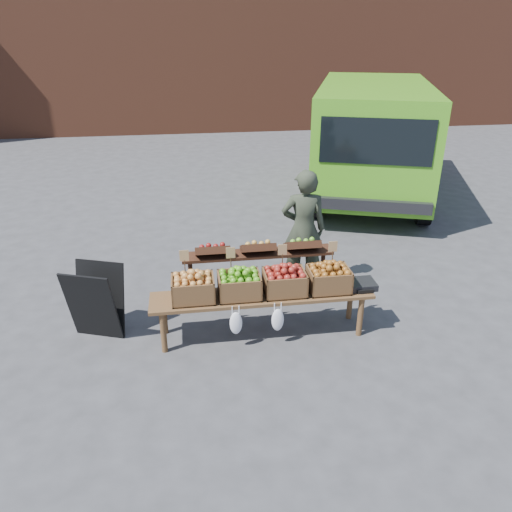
{
  "coord_description": "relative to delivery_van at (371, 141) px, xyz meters",
  "views": [
    {
      "loc": [
        -1.83,
        -4.94,
        3.55
      ],
      "look_at": [
        -0.99,
        0.77,
        0.85
      ],
      "focal_mm": 35.0,
      "sensor_mm": 36.0,
      "label": 1
    }
  ],
  "objects": [
    {
      "name": "vendor",
      "position": [
        -2.45,
        -4.02,
        -0.32
      ],
      "size": [
        0.69,
        0.5,
        1.76
      ],
      "primitive_type": "imported",
      "rotation": [
        0.0,
        0.0,
        3.01
      ],
      "color": "#2E3526",
      "rests_on": "ground"
    },
    {
      "name": "crate_russet_pears",
      "position": [
        -3.51,
        -5.24,
        -0.49
      ],
      "size": [
        0.5,
        0.4,
        0.28
      ],
      "primitive_type": null,
      "color": "#307914",
      "rests_on": "display_bench"
    },
    {
      "name": "display_bench",
      "position": [
        -3.24,
        -5.24,
        -0.92
      ],
      "size": [
        2.7,
        0.56,
        0.57
      ],
      "primitive_type": null,
      "color": "brown",
      "rests_on": "ground"
    },
    {
      "name": "crate_red_apples",
      "position": [
        -2.96,
        -5.24,
        -0.49
      ],
      "size": [
        0.5,
        0.4,
        0.28
      ],
      "primitive_type": null,
      "color": "maroon",
      "rests_on": "display_bench"
    },
    {
      "name": "back_table",
      "position": [
        -3.18,
        -4.52,
        -0.68
      ],
      "size": [
        2.1,
        0.44,
        1.04
      ],
      "primitive_type": null,
      "color": "#321A0F",
      "rests_on": "ground"
    },
    {
      "name": "crate_golden_apples",
      "position": [
        -4.06,
        -5.24,
        -0.49
      ],
      "size": [
        0.5,
        0.4,
        0.28
      ],
      "primitive_type": null,
      "color": "#A78A2C",
      "rests_on": "display_bench"
    },
    {
      "name": "delivery_van",
      "position": [
        0.0,
        0.0,
        0.0
      ],
      "size": [
        4.1,
        5.88,
        2.41
      ],
      "primitive_type": null,
      "rotation": [
        0.0,
        0.0,
        -0.34
      ],
      "color": "#4DA01D",
      "rests_on": "ground"
    },
    {
      "name": "crate_green_apples",
      "position": [
        -2.41,
        -5.24,
        -0.49
      ],
      "size": [
        0.5,
        0.4,
        0.28
      ],
      "primitive_type": null,
      "color": "#A26E21",
      "rests_on": "display_bench"
    },
    {
      "name": "weighing_scale",
      "position": [
        -1.99,
        -5.24,
        -0.59
      ],
      "size": [
        0.34,
        0.3,
        0.08
      ],
      "primitive_type": "cube",
      "color": "black",
      "rests_on": "display_bench"
    },
    {
      "name": "chalkboard_sign",
      "position": [
        -5.24,
        -4.97,
        -0.73
      ],
      "size": [
        0.71,
        0.54,
        0.95
      ],
      "primitive_type": null,
      "rotation": [
        0.0,
        0.0,
        -0.35
      ],
      "color": "black",
      "rests_on": "ground"
    },
    {
      "name": "ground",
      "position": [
        -2.25,
        -5.51,
        -1.2
      ],
      "size": [
        80.0,
        80.0,
        0.0
      ],
      "primitive_type": "plane",
      "color": "#3F3F41"
    }
  ]
}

